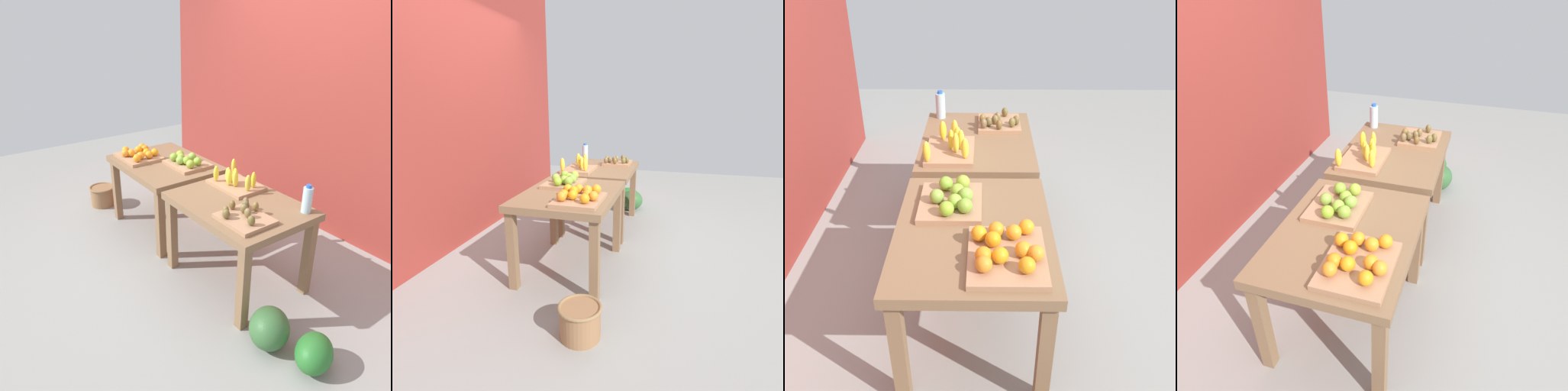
# 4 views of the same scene
# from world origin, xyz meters

# --- Properties ---
(ground_plane) EXTENTS (8.00, 8.00, 0.00)m
(ground_plane) POSITION_xyz_m (0.00, 0.00, 0.00)
(ground_plane) COLOR gray
(back_wall) EXTENTS (4.40, 0.12, 3.00)m
(back_wall) POSITION_xyz_m (0.00, 1.35, 1.50)
(back_wall) COLOR maroon
(back_wall) RESTS_ON ground_plane
(display_table_left) EXTENTS (1.04, 0.80, 0.73)m
(display_table_left) POSITION_xyz_m (-0.56, 0.00, 0.62)
(display_table_left) COLOR brown
(display_table_left) RESTS_ON ground_plane
(display_table_right) EXTENTS (1.04, 0.80, 0.73)m
(display_table_right) POSITION_xyz_m (0.56, 0.00, 0.62)
(display_table_right) COLOR brown
(display_table_right) RESTS_ON ground_plane
(orange_bin) EXTENTS (0.44, 0.36, 0.11)m
(orange_bin) POSITION_xyz_m (-0.80, -0.16, 0.77)
(orange_bin) COLOR tan
(orange_bin) RESTS_ON display_table_left
(apple_bin) EXTENTS (0.40, 0.34, 0.11)m
(apple_bin) POSITION_xyz_m (-0.35, 0.12, 0.77)
(apple_bin) COLOR tan
(apple_bin) RESTS_ON display_table_left
(banana_crate) EXTENTS (0.44, 0.33, 0.17)m
(banana_crate) POSITION_xyz_m (0.31, 0.17, 0.78)
(banana_crate) COLOR tan
(banana_crate) RESTS_ON display_table_right
(kiwi_bin) EXTENTS (0.36, 0.32, 0.10)m
(kiwi_bin) POSITION_xyz_m (0.79, -0.16, 0.76)
(kiwi_bin) COLOR tan
(kiwi_bin) RESTS_ON display_table_right
(water_bottle) EXTENTS (0.07, 0.07, 0.22)m
(water_bottle) POSITION_xyz_m (0.97, 0.30, 0.83)
(water_bottle) COLOR silver
(water_bottle) RESTS_ON display_table_right
(watermelon_pile) EXTENTS (0.68, 0.49, 0.28)m
(watermelon_pile) POSITION_xyz_m (1.38, -0.26, 0.13)
(watermelon_pile) COLOR #266C29
(watermelon_pile) RESTS_ON ground_plane
(wicker_basket) EXTENTS (0.29, 0.29, 0.23)m
(wicker_basket) POSITION_xyz_m (-1.44, -0.35, 0.12)
(wicker_basket) COLOR #916542
(wicker_basket) RESTS_ON ground_plane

